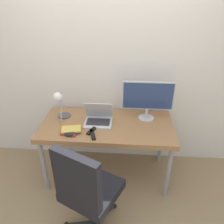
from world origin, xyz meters
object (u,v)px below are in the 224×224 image
at_px(book_stack, 71,130).
at_px(desk_lamp, 60,103).
at_px(laptop, 98,118).
at_px(office_chair, 86,189).
at_px(monitor, 148,98).
at_px(game_controller, 70,133).

bearing_deg(book_stack, desk_lamp, 125.10).
distance_m(laptop, office_chair, 0.86).
height_order(laptop, desk_lamp, desk_lamp).
height_order(desk_lamp, office_chair, desk_lamp).
relative_size(monitor, desk_lamp, 1.55).
distance_m(laptop, game_controller, 0.38).
distance_m(monitor, book_stack, 0.93).
height_order(laptop, monitor, monitor).
xyz_separation_m(book_stack, game_controller, (0.01, -0.05, -0.00)).
relative_size(laptop, game_controller, 2.27).
relative_size(book_stack, game_controller, 1.64).
height_order(monitor, office_chair, monitor).
xyz_separation_m(laptop, monitor, (0.55, 0.13, 0.22)).
bearing_deg(monitor, laptop, -166.55).
xyz_separation_m(laptop, office_chair, (-0.00, -0.83, -0.22)).
height_order(office_chair, game_controller, office_chair).
xyz_separation_m(monitor, office_chair, (-0.56, -0.96, -0.44)).
xyz_separation_m(laptop, desk_lamp, (-0.43, 0.00, 0.18)).
bearing_deg(book_stack, monitor, 23.33).
relative_size(laptop, book_stack, 1.38).
height_order(desk_lamp, book_stack, desk_lamp).
distance_m(desk_lamp, office_chair, 1.02).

